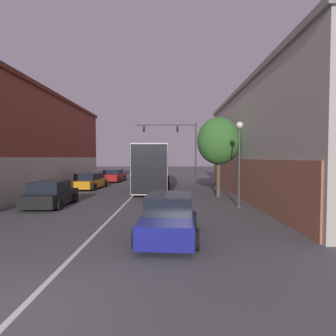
{
  "coord_description": "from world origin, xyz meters",
  "views": [
    {
      "loc": [
        2.71,
        -4.33,
        2.74
      ],
      "look_at": [
        2.52,
        16.57,
        1.93
      ],
      "focal_mm": 28.0,
      "sensor_mm": 36.0,
      "label": 1
    }
  ],
  "objects_px": {
    "street_tree_near": "(219,141)",
    "street_lamp": "(239,152)",
    "traffic_signal_gantry": "(179,139)",
    "hatchback_foreground": "(169,217)",
    "parked_car_left_far": "(51,194)",
    "bus": "(153,165)",
    "parked_car_left_mid": "(89,181)",
    "parked_car_left_near": "(114,176)"
  },
  "relations": [
    {
      "from": "parked_car_left_near",
      "to": "street_lamp",
      "type": "bearing_deg",
      "value": -140.99
    },
    {
      "from": "street_tree_near",
      "to": "street_lamp",
      "type": "bearing_deg",
      "value": -83.16
    },
    {
      "from": "parked_car_left_mid",
      "to": "street_tree_near",
      "type": "distance_m",
      "value": 12.01
    },
    {
      "from": "parked_car_left_far",
      "to": "hatchback_foreground",
      "type": "bearing_deg",
      "value": -131.12
    },
    {
      "from": "parked_car_left_near",
      "to": "traffic_signal_gantry",
      "type": "distance_m",
      "value": 9.8
    },
    {
      "from": "street_lamp",
      "to": "parked_car_left_far",
      "type": "bearing_deg",
      "value": 179.08
    },
    {
      "from": "street_lamp",
      "to": "hatchback_foreground",
      "type": "bearing_deg",
      "value": -124.95
    },
    {
      "from": "traffic_signal_gantry",
      "to": "street_tree_near",
      "type": "distance_m",
      "value": 16.12
    },
    {
      "from": "bus",
      "to": "parked_car_left_far",
      "type": "height_order",
      "value": "bus"
    },
    {
      "from": "traffic_signal_gantry",
      "to": "street_lamp",
      "type": "relative_size",
      "value": 1.7
    },
    {
      "from": "bus",
      "to": "parked_car_left_mid",
      "type": "relative_size",
      "value": 2.51
    },
    {
      "from": "parked_car_left_far",
      "to": "traffic_signal_gantry",
      "type": "xyz_separation_m",
      "value": [
        7.84,
        19.51,
        4.58
      ]
    },
    {
      "from": "traffic_signal_gantry",
      "to": "street_lamp",
      "type": "height_order",
      "value": "traffic_signal_gantry"
    },
    {
      "from": "parked_car_left_mid",
      "to": "hatchback_foreground",
      "type": "bearing_deg",
      "value": -146.99
    },
    {
      "from": "street_lamp",
      "to": "parked_car_left_mid",
      "type": "bearing_deg",
      "value": 142.15
    },
    {
      "from": "bus",
      "to": "parked_car_left_near",
      "type": "bearing_deg",
      "value": 34.67
    },
    {
      "from": "parked_car_left_mid",
      "to": "street_tree_near",
      "type": "xyz_separation_m",
      "value": [
        10.54,
        -4.76,
        3.23
      ]
    },
    {
      "from": "bus",
      "to": "hatchback_foreground",
      "type": "relative_size",
      "value": 2.74
    },
    {
      "from": "street_lamp",
      "to": "bus",
      "type": "bearing_deg",
      "value": 122.2
    },
    {
      "from": "hatchback_foreground",
      "to": "parked_car_left_far",
      "type": "bearing_deg",
      "value": 53.46
    },
    {
      "from": "bus",
      "to": "parked_car_left_mid",
      "type": "height_order",
      "value": "bus"
    },
    {
      "from": "parked_car_left_near",
      "to": "parked_car_left_far",
      "type": "relative_size",
      "value": 1.03
    },
    {
      "from": "hatchback_foreground",
      "to": "street_lamp",
      "type": "distance_m",
      "value": 7.14
    },
    {
      "from": "hatchback_foreground",
      "to": "parked_car_left_mid",
      "type": "relative_size",
      "value": 0.92
    },
    {
      "from": "street_lamp",
      "to": "parked_car_left_near",
      "type": "bearing_deg",
      "value": 123.69
    },
    {
      "from": "street_lamp",
      "to": "street_tree_near",
      "type": "distance_m",
      "value": 3.89
    },
    {
      "from": "parked_car_left_near",
      "to": "parked_car_left_mid",
      "type": "distance_m",
      "value": 6.97
    },
    {
      "from": "traffic_signal_gantry",
      "to": "street_lamp",
      "type": "distance_m",
      "value": 19.99
    },
    {
      "from": "bus",
      "to": "traffic_signal_gantry",
      "type": "height_order",
      "value": "traffic_signal_gantry"
    },
    {
      "from": "parked_car_left_far",
      "to": "traffic_signal_gantry",
      "type": "relative_size",
      "value": 0.48
    },
    {
      "from": "parked_car_left_far",
      "to": "street_lamp",
      "type": "xyz_separation_m",
      "value": [
        10.58,
        -0.17,
        2.41
      ]
    },
    {
      "from": "bus",
      "to": "traffic_signal_gantry",
      "type": "distance_m",
      "value": 11.96
    },
    {
      "from": "parked_car_left_near",
      "to": "traffic_signal_gantry",
      "type": "xyz_separation_m",
      "value": [
        7.58,
        4.2,
        4.57
      ]
    },
    {
      "from": "parked_car_left_far",
      "to": "street_lamp",
      "type": "bearing_deg",
      "value": -91.84
    },
    {
      "from": "street_lamp",
      "to": "street_tree_near",
      "type": "xyz_separation_m",
      "value": [
        -0.45,
        3.78,
        0.81
      ]
    },
    {
      "from": "street_lamp",
      "to": "street_tree_near",
      "type": "bearing_deg",
      "value": 96.84
    },
    {
      "from": "parked_car_left_near",
      "to": "street_lamp",
      "type": "xyz_separation_m",
      "value": [
        10.32,
        -15.48,
        2.4
      ]
    },
    {
      "from": "hatchback_foreground",
      "to": "bus",
      "type": "bearing_deg",
      "value": 9.64
    },
    {
      "from": "bus",
      "to": "parked_car_left_near",
      "type": "xyz_separation_m",
      "value": [
        -5.01,
        7.04,
        -1.41
      ]
    },
    {
      "from": "hatchback_foreground",
      "to": "parked_car_left_far",
      "type": "height_order",
      "value": "hatchback_foreground"
    },
    {
      "from": "parked_car_left_mid",
      "to": "parked_car_left_near",
      "type": "bearing_deg",
      "value": 0.57
    },
    {
      "from": "bus",
      "to": "parked_car_left_far",
      "type": "distance_m",
      "value": 9.9
    }
  ]
}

